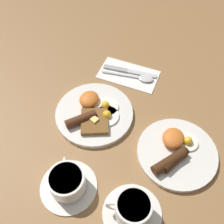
{
  "coord_description": "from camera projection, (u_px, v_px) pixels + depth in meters",
  "views": [
    {
      "loc": [
        0.42,
        0.25,
        0.68
      ],
      "look_at": [
        -0.02,
        0.05,
        0.03
      ],
      "focal_mm": 42.0,
      "sensor_mm": 36.0,
      "label": 1
    }
  ],
  "objects": [
    {
      "name": "ground_plane",
      "position": [
        94.0,
        115.0,
        0.84
      ],
      "size": [
        3.0,
        3.0,
        0.0
      ],
      "primitive_type": "plane",
      "color": "olive"
    },
    {
      "name": "teacup_far",
      "position": [
        132.0,
        210.0,
        0.63
      ],
      "size": [
        0.15,
        0.15,
        0.08
      ],
      "color": "silver",
      "rests_on": "ground_plane"
    },
    {
      "name": "breakfast_plate_far",
      "position": [
        176.0,
        152.0,
        0.75
      ],
      "size": [
        0.23,
        0.23,
        0.05
      ],
      "color": "silver",
      "rests_on": "ground_plane"
    },
    {
      "name": "knife",
      "position": [
        127.0,
        71.0,
        0.95
      ],
      "size": [
        0.04,
        0.2,
        0.01
      ],
      "rotation": [
        0.0,
        0.0,
        1.72
      ],
      "color": "silver",
      "rests_on": "napkin"
    },
    {
      "name": "napkin",
      "position": [
        128.0,
        74.0,
        0.94
      ],
      "size": [
        0.12,
        0.21,
        0.01
      ],
      "primitive_type": "cube",
      "rotation": [
        0.0,
        0.0,
        0.04
      ],
      "color": "white",
      "rests_on": "ground_plane"
    },
    {
      "name": "teacup_near",
      "position": [
        67.0,
        183.0,
        0.68
      ],
      "size": [
        0.15,
        0.15,
        0.07
      ],
      "color": "silver",
      "rests_on": "ground_plane"
    },
    {
      "name": "breakfast_plate_near",
      "position": [
        94.0,
        113.0,
        0.83
      ],
      "size": [
        0.25,
        0.25,
        0.05
      ],
      "color": "silver",
      "rests_on": "ground_plane"
    },
    {
      "name": "spoon",
      "position": [
        141.0,
        78.0,
        0.92
      ],
      "size": [
        0.06,
        0.19,
        0.01
      ],
      "rotation": [
        0.0,
        0.0,
        1.76
      ],
      "color": "silver",
      "rests_on": "napkin"
    }
  ]
}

